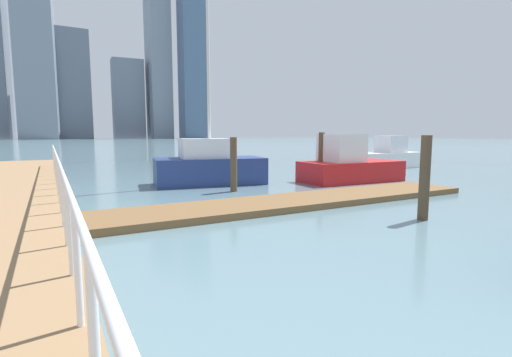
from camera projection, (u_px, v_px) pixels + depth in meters
The scene contains 16 objects.
ground_plane at pixel (136, 180), 16.62m from camera, with size 300.00×300.00×0.00m, color slate.
floating_dock at pixel (293, 202), 10.77m from camera, with size 12.51×2.00×0.18m, color brown.
boardwalk_railing at pixel (63, 186), 5.98m from camera, with size 0.06×30.46×1.08m.
dock_piling_0 at pixel (321, 157), 15.83m from camera, with size 0.25×0.25×2.10m, color brown.
dock_piling_2 at pixel (330, 157), 16.86m from camera, with size 0.35×0.35×1.96m, color brown.
dock_piling_3 at pixel (206, 163), 14.52m from camera, with size 0.27×0.27×1.86m, color brown.
dock_piling_4 at pixel (425, 178), 8.80m from camera, with size 0.24×0.24×2.01m, color brown.
dock_piling_5 at pixel (234, 165), 13.17m from camera, with size 0.25×0.25×1.92m, color brown.
moored_boat_1 at pixel (387, 157), 22.42m from camera, with size 4.50×1.73×1.94m.
moored_boat_3 at pixel (348, 165), 15.99m from camera, with size 4.45×2.17×2.02m.
moored_boat_4 at pixel (209, 166), 15.14m from camera, with size 4.61×2.69×8.80m.
skyline_tower_3 at pixel (33, 18), 136.02m from camera, with size 12.90×12.91×88.28m, color gray.
skyline_tower_4 at pixel (73, 85), 151.95m from camera, with size 12.34×10.63×43.26m, color slate.
skyline_tower_5 at pixel (128, 99), 163.58m from camera, with size 13.00×8.25×33.98m, color slate.
skyline_tower_6 at pixel (158, 69), 165.17m from camera, with size 8.83×13.49×61.30m, color gray.
skyline_tower_7 at pixel (192, 60), 163.81m from camera, with size 9.76×13.15×68.10m, color slate.
Camera 1 is at (-3.30, 2.98, 2.04)m, focal length 26.22 mm.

